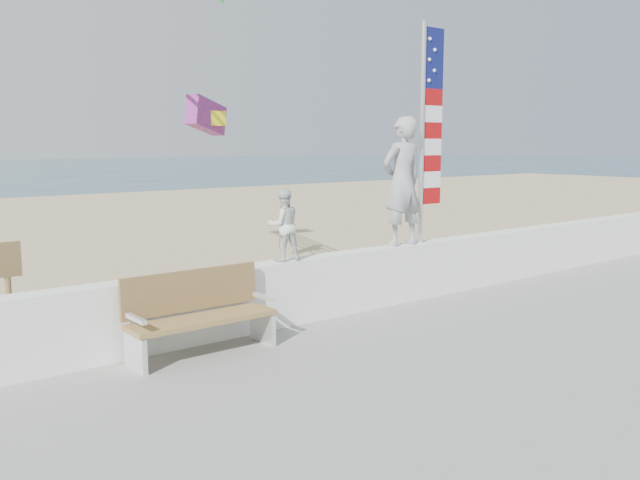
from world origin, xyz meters
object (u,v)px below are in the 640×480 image
at_px(bench, 199,312).
at_px(child, 283,225).
at_px(adult, 402,182).
at_px(flag, 428,124).

bearing_deg(bench, child, 16.10).
relative_size(adult, child, 2.04).
bearing_deg(adult, child, 3.28).
distance_m(bench, flag, 5.02).
bearing_deg(flag, adult, 179.97).
bearing_deg(child, bench, 28.48).
xyz_separation_m(adult, child, (-2.30, 0.00, -0.52)).
bearing_deg(adult, bench, 9.96).
relative_size(adult, flag, 0.58).
bearing_deg(bench, adult, 6.68).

